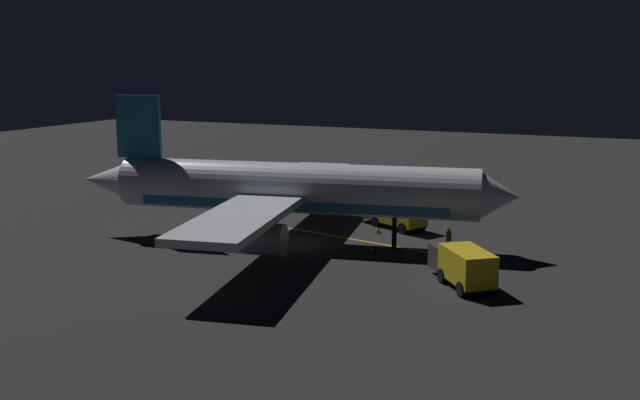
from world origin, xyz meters
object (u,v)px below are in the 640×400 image
Objects in this scene: traffic_cone_near_right at (372,248)px; catering_truck at (394,212)px; traffic_cone_under_wing at (378,230)px; ground_crew_worker at (449,240)px; traffic_cone_near_left at (404,230)px; airliner at (288,190)px; baggage_truck at (463,266)px.

catering_truck is at bearing -172.21° from traffic_cone_near_right.
traffic_cone_under_wing is at bearing -10.64° from catering_truck.
traffic_cone_near_right is (2.26, -5.03, -0.64)m from ground_crew_worker.
traffic_cone_near_left is (-4.39, -4.71, -0.64)m from ground_crew_worker.
ground_crew_worker is 3.16× the size of traffic_cone_near_left.
traffic_cone_near_left is at bearing 134.24° from airliner.
ground_crew_worker is 3.16× the size of traffic_cone_near_right.
airliner is 10.47m from traffic_cone_near_left.
baggage_truck is 16.03m from catering_truck.
catering_truck is 8.51m from ground_crew_worker.
traffic_cone_near_right is at bearing 7.79° from catering_truck.
baggage_truck is 10.67× the size of traffic_cone_near_left.
traffic_cone_near_right is at bearing -2.75° from traffic_cone_near_left.
traffic_cone_under_wing is at bearing -117.45° from ground_crew_worker.
catering_truck is 2.71m from traffic_cone_under_wing.
airliner reaches higher than traffic_cone_near_left.
traffic_cone_under_wing is (0.96, -1.89, 0.00)m from traffic_cone_near_left.
ground_crew_worker is at bearing 114.19° from traffic_cone_near_right.
baggage_truck reaches higher than traffic_cone_near_left.
catering_truck is at bearing -146.19° from baggage_truck.
traffic_cone_near_right is (-5.19, -7.81, -0.98)m from baggage_truck.
traffic_cone_near_right is at bearing -123.59° from baggage_truck.
ground_crew_worker is at bearing 62.55° from traffic_cone_under_wing.
ground_crew_worker is at bearing 101.64° from airliner.
ground_crew_worker reaches higher than traffic_cone_near_left.
catering_truck reaches higher than ground_crew_worker.
ground_crew_worker is at bearing -159.56° from baggage_truck.
traffic_cone_under_wing is (-5.84, 5.09, -3.82)m from airliner.
airliner reaches higher than ground_crew_worker.
baggage_truck is 3.37× the size of ground_crew_worker.
ground_crew_worker is 6.47m from traffic_cone_near_left.
catering_truck is 12.24× the size of traffic_cone_under_wing.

